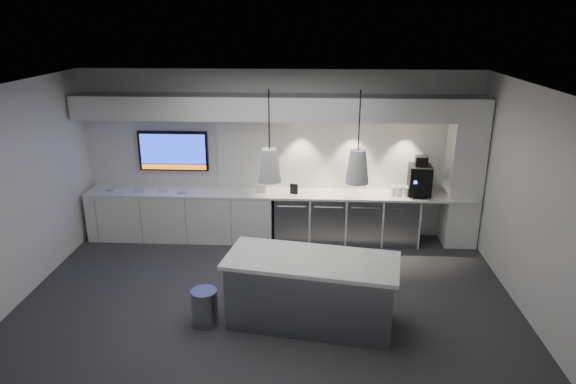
# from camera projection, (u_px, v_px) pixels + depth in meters

# --- Properties ---
(floor) EXTENTS (7.00, 7.00, 0.00)m
(floor) POSITION_uv_depth(u_px,v_px,m) (268.00, 302.00, 7.28)
(floor) COLOR #313134
(floor) RESTS_ON ground
(ceiling) EXTENTS (7.00, 7.00, 0.00)m
(ceiling) POSITION_uv_depth(u_px,v_px,m) (265.00, 88.00, 6.31)
(ceiling) COLOR black
(ceiling) RESTS_ON wall_back
(wall_back) EXTENTS (7.00, 0.00, 7.00)m
(wall_back) POSITION_uv_depth(u_px,v_px,m) (279.00, 155.00, 9.16)
(wall_back) COLOR silver
(wall_back) RESTS_ON floor
(wall_front) EXTENTS (7.00, 0.00, 7.00)m
(wall_front) POSITION_uv_depth(u_px,v_px,m) (240.00, 301.00, 4.43)
(wall_front) COLOR silver
(wall_front) RESTS_ON floor
(wall_left) EXTENTS (0.00, 7.00, 7.00)m
(wall_left) POSITION_uv_depth(u_px,v_px,m) (10.00, 198.00, 6.97)
(wall_left) COLOR silver
(wall_left) RESTS_ON floor
(wall_right) EXTENTS (0.00, 7.00, 7.00)m
(wall_right) POSITION_uv_depth(u_px,v_px,m) (536.00, 207.00, 6.62)
(wall_right) COLOR silver
(wall_right) RESTS_ON floor
(back_counter) EXTENTS (6.80, 0.65, 0.04)m
(back_counter) POSITION_uv_depth(u_px,v_px,m) (278.00, 193.00, 9.05)
(back_counter) COLOR white
(back_counter) RESTS_ON left_base_cabinets
(left_base_cabinets) EXTENTS (3.30, 0.63, 0.86)m
(left_base_cabinets) POSITION_uv_depth(u_px,v_px,m) (182.00, 215.00, 9.28)
(left_base_cabinets) COLOR white
(left_base_cabinets) RESTS_ON floor
(fridge_unit_a) EXTENTS (0.60, 0.61, 0.85)m
(fridge_unit_a) POSITION_uv_depth(u_px,v_px,m) (292.00, 218.00, 9.19)
(fridge_unit_a) COLOR gray
(fridge_unit_a) RESTS_ON floor
(fridge_unit_b) EXTENTS (0.60, 0.61, 0.85)m
(fridge_unit_b) POSITION_uv_depth(u_px,v_px,m) (327.00, 218.00, 9.16)
(fridge_unit_b) COLOR gray
(fridge_unit_b) RESTS_ON floor
(fridge_unit_c) EXTENTS (0.60, 0.61, 0.85)m
(fridge_unit_c) POSITION_uv_depth(u_px,v_px,m) (363.00, 219.00, 9.12)
(fridge_unit_c) COLOR gray
(fridge_unit_c) RESTS_ON floor
(fridge_unit_d) EXTENTS (0.60, 0.61, 0.85)m
(fridge_unit_d) POSITION_uv_depth(u_px,v_px,m) (399.00, 220.00, 9.09)
(fridge_unit_d) COLOR gray
(fridge_unit_d) RESTS_ON floor
(backsplash) EXTENTS (4.60, 0.03, 1.30)m
(backsplash) POSITION_uv_depth(u_px,v_px,m) (347.00, 153.00, 9.07)
(backsplash) COLOR white
(backsplash) RESTS_ON wall_back
(soffit) EXTENTS (6.90, 0.60, 0.40)m
(soffit) POSITION_uv_depth(u_px,v_px,m) (278.00, 107.00, 8.59)
(soffit) COLOR white
(soffit) RESTS_ON wall_back
(column) EXTENTS (0.55, 0.55, 2.60)m
(column) POSITION_uv_depth(u_px,v_px,m) (464.00, 173.00, 8.78)
(column) COLOR white
(column) RESTS_ON floor
(wall_tv) EXTENTS (1.25, 0.07, 0.72)m
(wall_tv) POSITION_uv_depth(u_px,v_px,m) (173.00, 151.00, 9.19)
(wall_tv) COLOR black
(wall_tv) RESTS_ON wall_back
(island) EXTENTS (2.32, 1.30, 0.93)m
(island) POSITION_uv_depth(u_px,v_px,m) (311.00, 291.00, 6.64)
(island) COLOR gray
(island) RESTS_ON floor
(bin) EXTENTS (0.43, 0.43, 0.49)m
(bin) POSITION_uv_depth(u_px,v_px,m) (205.00, 307.00, 6.69)
(bin) COLOR gray
(bin) RESTS_ON floor
(coffee_machine) EXTENTS (0.40, 0.56, 0.69)m
(coffee_machine) POSITION_uv_depth(u_px,v_px,m) (420.00, 179.00, 8.86)
(coffee_machine) COLOR black
(coffee_machine) RESTS_ON back_counter
(sign_black) EXTENTS (0.14, 0.05, 0.18)m
(sign_black) POSITION_uv_depth(u_px,v_px,m) (294.00, 189.00, 8.94)
(sign_black) COLOR black
(sign_black) RESTS_ON back_counter
(sign_white) EXTENTS (0.18, 0.04, 0.14)m
(sign_white) POSITION_uv_depth(u_px,v_px,m) (261.00, 189.00, 9.00)
(sign_white) COLOR white
(sign_white) RESTS_ON back_counter
(cup_cluster) EXTENTS (0.30, 0.19, 0.16)m
(cup_cluster) POSITION_uv_depth(u_px,v_px,m) (400.00, 191.00, 8.88)
(cup_cluster) COLOR white
(cup_cluster) RESTS_ON back_counter
(tray_a) EXTENTS (0.20, 0.20, 0.02)m
(tray_a) POSITION_uv_depth(u_px,v_px,m) (112.00, 189.00, 9.16)
(tray_a) COLOR #B2B2B2
(tray_a) RESTS_ON back_counter
(tray_b) EXTENTS (0.20, 0.20, 0.02)m
(tray_b) POSITION_uv_depth(u_px,v_px,m) (140.00, 191.00, 9.09)
(tray_b) COLOR #B2B2B2
(tray_b) RESTS_ON back_counter
(tray_c) EXTENTS (0.20, 0.20, 0.02)m
(tray_c) POSITION_uv_depth(u_px,v_px,m) (162.00, 191.00, 9.10)
(tray_c) COLOR #B2B2B2
(tray_c) RESTS_ON back_counter
(tray_d) EXTENTS (0.16, 0.16, 0.02)m
(tray_d) POSITION_uv_depth(u_px,v_px,m) (183.00, 192.00, 9.04)
(tray_d) COLOR #B2B2B2
(tray_d) RESTS_ON back_counter
(pendant_left) EXTENTS (0.28, 0.28, 1.10)m
(pendant_left) POSITION_uv_depth(u_px,v_px,m) (270.00, 165.00, 6.12)
(pendant_left) COLOR white
(pendant_left) RESTS_ON ceiling
(pendant_right) EXTENTS (0.28, 0.28, 1.10)m
(pendant_right) POSITION_uv_depth(u_px,v_px,m) (357.00, 166.00, 6.07)
(pendant_right) COLOR white
(pendant_right) RESTS_ON ceiling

